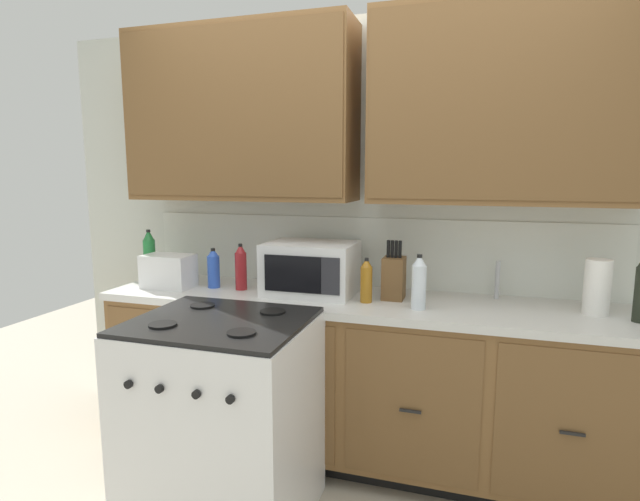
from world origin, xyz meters
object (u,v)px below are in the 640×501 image
at_px(bottle_clear, 419,282).
at_px(bottle_green, 150,256).
at_px(stove_range, 223,420).
at_px(toaster, 169,271).
at_px(microwave, 311,268).
at_px(knife_block, 394,277).
at_px(bottle_blue, 214,268).
at_px(bottle_red, 241,267).
at_px(paper_towel_roll, 597,287).
at_px(bottle_amber, 366,281).

xyz_separation_m(bottle_clear, bottle_green, (-1.64, 0.17, 0.02)).
bearing_deg(stove_range, toaster, 138.56).
relative_size(stove_range, toaster, 3.39).
height_order(microwave, toaster, microwave).
distance_m(toaster, bottle_clear, 1.43).
bearing_deg(toaster, knife_block, 5.35).
relative_size(toaster, bottle_green, 0.89).
distance_m(bottle_blue, bottle_red, 0.17).
bearing_deg(paper_towel_roll, bottle_blue, -179.04).
bearing_deg(bottle_clear, bottle_amber, 169.11).
bearing_deg(bottle_blue, toaster, -163.36).
relative_size(stove_range, knife_block, 3.06).
distance_m(stove_range, toaster, 1.00).
height_order(paper_towel_roll, bottle_amber, paper_towel_roll).
xyz_separation_m(paper_towel_roll, bottle_green, (-2.44, 0.02, 0.02)).
relative_size(microwave, bottle_amber, 2.09).
bearing_deg(bottle_amber, bottle_blue, 175.74).
relative_size(paper_towel_roll, bottle_amber, 1.13).
xyz_separation_m(knife_block, bottle_green, (-1.49, 0.00, 0.04)).
xyz_separation_m(microwave, paper_towel_roll, (1.40, 0.00, -0.01)).
height_order(bottle_red, bottle_clear, bottle_clear).
relative_size(stove_range, paper_towel_roll, 3.65).
height_order(microwave, bottle_amber, microwave).
distance_m(microwave, knife_block, 0.45).
xyz_separation_m(toaster, knife_block, (1.28, 0.12, 0.02)).
xyz_separation_m(stove_range, paper_towel_roll, (1.60, 0.67, 0.58)).
relative_size(bottle_amber, bottle_clear, 0.85).
distance_m(paper_towel_roll, bottle_blue, 1.98).
xyz_separation_m(bottle_red, bottle_clear, (1.00, -0.12, 0.00)).
bearing_deg(stove_range, bottle_amber, 46.97).
relative_size(knife_block, bottle_clear, 1.15).
distance_m(stove_range, microwave, 0.91).
height_order(bottle_red, bottle_amber, bottle_red).
relative_size(paper_towel_roll, bottle_green, 0.83).
height_order(stove_range, paper_towel_roll, paper_towel_roll).
bearing_deg(microwave, stove_range, -106.50).
distance_m(stove_range, bottle_amber, 0.95).
bearing_deg(bottle_blue, knife_block, 2.52).
bearing_deg(paper_towel_roll, bottle_red, -178.90).
distance_m(knife_block, paper_towel_roll, 0.95).
bearing_deg(bottle_amber, paper_towel_roll, 5.40).
relative_size(microwave, knife_block, 1.55).
distance_m(microwave, bottle_clear, 0.62).
bearing_deg(toaster, stove_range, -41.44).
bearing_deg(paper_towel_roll, knife_block, 179.27).
height_order(bottle_blue, bottle_red, bottle_red).
height_order(paper_towel_roll, bottle_green, bottle_green).
distance_m(paper_towel_roll, bottle_red, 1.80).
distance_m(toaster, bottle_amber, 1.16).
bearing_deg(knife_block, bottle_clear, -48.30).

